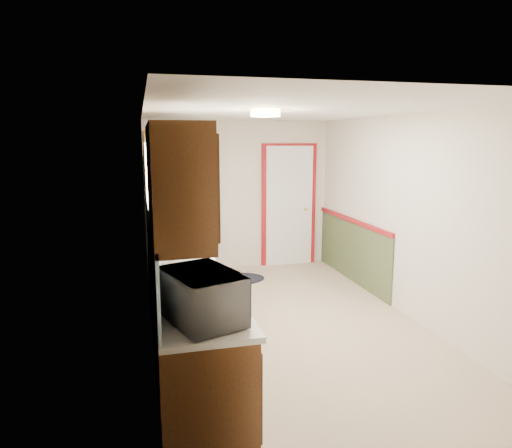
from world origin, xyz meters
TOP-DOWN VIEW (x-y plane):
  - room_shell at (0.00, 0.00)m, footprint 3.20×5.20m
  - kitchen_run at (-1.24, -0.29)m, footprint 0.63×4.00m
  - back_wall_trim at (0.99, 2.21)m, footprint 1.12×2.30m
  - ceiling_fixture at (-0.30, -0.20)m, footprint 0.30×0.30m
  - microwave at (-1.20, -1.95)m, footprint 0.51×0.67m
  - refrigerator at (-1.02, 1.97)m, footprint 0.81×0.80m
  - rug at (-0.26, 1.79)m, footprint 1.01×0.67m
  - cooktop at (-1.19, 0.94)m, footprint 0.45×0.54m

SIDE VIEW (x-z plane):
  - rug at x=-0.26m, z-range 0.00..0.01m
  - kitchen_run at x=-1.24m, z-range -0.29..1.91m
  - back_wall_trim at x=0.99m, z-range -0.15..1.93m
  - refrigerator at x=-1.02m, z-range 0.00..1.88m
  - cooktop at x=-1.19m, z-range 0.94..0.96m
  - microwave at x=-1.20m, z-range 0.94..1.34m
  - room_shell at x=0.00m, z-range -0.06..2.46m
  - ceiling_fixture at x=-0.30m, z-range 2.33..2.39m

